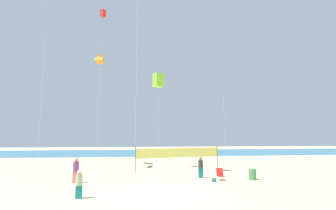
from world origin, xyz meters
The scene contains 13 objects.
ground_plane centered at (0.00, 0.00, 0.00)m, with size 120.00×120.00×0.00m, color #D1BC89.
ocean_band centered at (0.00, 35.98, 0.00)m, with size 120.00×20.00×0.01m, color teal.
beachgoer_charcoal_shirt centered at (4.09, 5.46, 0.89)m, with size 0.38×0.38×1.66m.
beachgoer_sage_shirt centered at (-4.16, -0.44, 0.81)m, with size 0.35×0.35×1.52m.
beachgoer_plum_shirt centered at (-5.46, 4.26, 0.96)m, with size 0.41×0.41×1.80m.
folding_beach_chair centered at (5.31, 4.20, 0.47)m, with size 0.52×0.65×0.89m.
trash_barrel centered at (7.83, 4.04, 0.41)m, with size 0.57×0.57×0.82m, color #3F7F4C.
volleyball_net centered at (2.91, 9.48, 1.64)m, with size 8.38×2.08×2.40m.
beach_handbag centered at (4.63, 3.58, 0.13)m, with size 0.31×0.16×0.25m, color #19727A.
kite_red_box centered at (-5.98, 17.86, 19.55)m, with size 0.78×0.78×20.10m.
kite_orange_inflatable centered at (-5.74, 14.61, 12.19)m, with size 2.07×2.87×12.97m.
kite_lime_box centered at (1.04, 11.47, 9.29)m, with size 1.20×1.20×10.01m.
kite_violet_diamond centered at (10.16, 17.07, 8.32)m, with size 0.44×0.44×8.82m.
Camera 1 is at (-0.93, -15.16, 3.43)m, focal length 27.09 mm.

